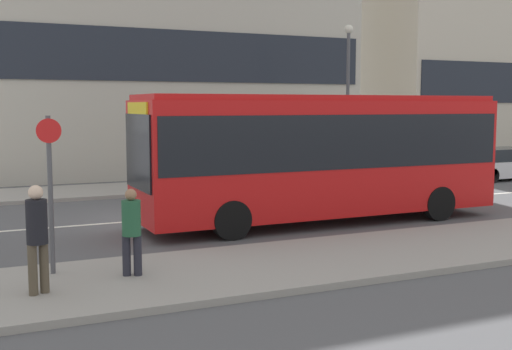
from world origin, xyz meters
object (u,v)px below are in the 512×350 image
Objects in this scene: parked_car_0 at (398,169)px; pedestrian_down_pavement at (131,227)px; city_bus at (321,150)px; bus_stop_sign at (50,183)px; street_lamp at (348,85)px; parked_car_1 at (502,164)px; pedestrian_near_stop at (37,232)px.

parked_car_0 is 16.24m from pedestrian_down_pavement.
parked_car_0 is at bearing 41.72° from city_bus.
bus_stop_sign is 17.08m from street_lamp.
city_bus is at bearing -140.32° from parked_car_0.
parked_car_0 is 0.89× the size of parked_car_1.
parked_car_1 is at bearing 3.94° from pedestrian_near_stop.
parked_car_1 is 2.56× the size of pedestrian_near_stop.
parked_car_1 is 20.85m from pedestrian_down_pavement.
street_lamp is at bearing 163.81° from parked_car_1.
parked_car_1 is at bearing 47.02° from pedestrian_down_pavement.
city_bus is 8.07m from bus_stop_sign.
bus_stop_sign is 0.46× the size of street_lamp.
parked_car_0 is at bearing -55.74° from street_lamp.
bus_stop_sign is (-1.29, 0.74, 0.78)m from pedestrian_down_pavement.
city_bus reaches higher than pedestrian_down_pavement.
pedestrian_down_pavement is (-6.16, -3.83, -0.96)m from city_bus.
pedestrian_near_stop reaches higher than parked_car_0.
parked_car_1 is 22.55m from pedestrian_near_stop.
parked_car_0 is 2.28× the size of pedestrian_near_stop.
city_bus reaches higher than bus_stop_sign.
pedestrian_near_stop is at bearing -138.66° from street_lamp.
bus_stop_sign is at bearing 50.85° from pedestrian_near_stop.
bus_stop_sign is (-14.39, -8.85, 1.16)m from parked_car_0.
city_bus is 13.69m from parked_car_1.
bus_stop_sign is at bearing -155.45° from city_bus.
parked_car_0 is 1.41× the size of bus_stop_sign.
parked_car_0 is 5.47m from parked_car_1.
bus_stop_sign is (0.37, 1.23, 0.65)m from pedestrian_near_stop.
pedestrian_down_pavement is 0.55× the size of bus_stop_sign.
parked_car_1 is at bearing -1.33° from parked_car_0.
pedestrian_near_stop is at bearing -149.06° from city_bus.
city_bus is at bearing -155.59° from parked_car_1.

